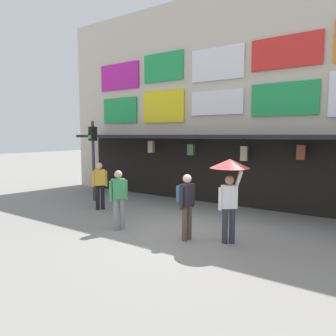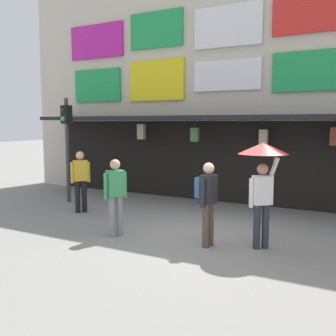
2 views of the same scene
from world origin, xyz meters
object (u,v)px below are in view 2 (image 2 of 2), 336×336
(pedestrian_in_green, at_px, (115,193))
(pedestrian_with_umbrella, at_px, (263,165))
(pedestrian_in_black, at_px, (207,198))
(pedestrian_in_red, at_px, (81,178))
(traffic_light_near, at_px, (67,133))

(pedestrian_in_green, bearing_deg, pedestrian_with_umbrella, 13.05)
(pedestrian_in_green, relative_size, pedestrian_in_black, 1.00)
(pedestrian_with_umbrella, height_order, pedestrian_in_red, pedestrian_with_umbrella)
(pedestrian_in_red, bearing_deg, pedestrian_with_umbrella, -7.83)
(traffic_light_near, distance_m, pedestrian_with_umbrella, 6.77)
(pedestrian_in_black, bearing_deg, pedestrian_in_red, 165.47)
(traffic_light_near, height_order, pedestrian_in_green, traffic_light_near)
(pedestrian_in_black, bearing_deg, pedestrian_with_umbrella, 20.96)
(pedestrian_in_green, height_order, pedestrian_in_red, same)
(traffic_light_near, bearing_deg, pedestrian_in_green, -33.52)
(pedestrian_in_green, height_order, pedestrian_in_black, same)
(traffic_light_near, relative_size, pedestrian_with_umbrella, 1.54)
(pedestrian_with_umbrella, height_order, pedestrian_in_green, pedestrian_with_umbrella)
(traffic_light_near, bearing_deg, pedestrian_with_umbrella, -14.28)
(traffic_light_near, bearing_deg, pedestrian_in_red, -35.23)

